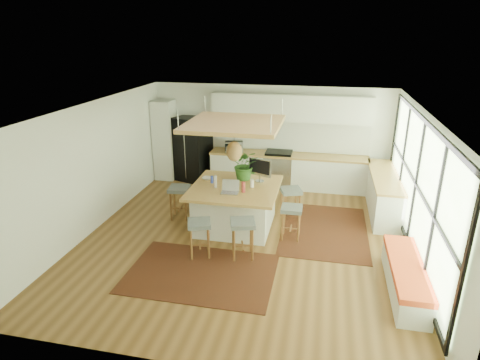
% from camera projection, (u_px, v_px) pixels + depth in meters
% --- Properties ---
extents(floor, '(7.00, 7.00, 0.00)m').
position_uv_depth(floor, '(244.00, 238.00, 8.47)').
color(floor, brown).
rests_on(floor, ground).
extents(ceiling, '(7.00, 7.00, 0.00)m').
position_uv_depth(ceiling, '(245.00, 109.00, 7.53)').
color(ceiling, white).
rests_on(ceiling, ground).
extents(wall_back, '(6.50, 0.00, 6.50)m').
position_uv_depth(wall_back, '(270.00, 135.00, 11.21)').
color(wall_back, white).
rests_on(wall_back, ground).
extents(wall_front, '(6.50, 0.00, 6.50)m').
position_uv_depth(wall_front, '(185.00, 277.00, 4.79)').
color(wall_front, white).
rests_on(wall_front, ground).
extents(wall_left, '(0.00, 7.00, 7.00)m').
position_uv_depth(wall_left, '(95.00, 167.00, 8.64)').
color(wall_left, white).
rests_on(wall_left, ground).
extents(wall_right, '(0.00, 7.00, 7.00)m').
position_uv_depth(wall_right, '(421.00, 190.00, 7.36)').
color(wall_right, white).
rests_on(wall_right, ground).
extents(window_wall, '(0.10, 6.20, 2.60)m').
position_uv_depth(window_wall, '(419.00, 188.00, 7.35)').
color(window_wall, black).
rests_on(window_wall, wall_right).
extents(pantry, '(0.55, 0.60, 2.25)m').
position_uv_depth(pantry, '(165.00, 140.00, 11.57)').
color(pantry, white).
rests_on(pantry, floor).
extents(back_counter_base, '(4.20, 0.60, 0.88)m').
position_uv_depth(back_counter_base, '(287.00, 171.00, 11.12)').
color(back_counter_base, white).
rests_on(back_counter_base, floor).
extents(back_counter_top, '(4.24, 0.64, 0.05)m').
position_uv_depth(back_counter_top, '(288.00, 155.00, 10.96)').
color(back_counter_top, '#A87C3B').
rests_on(back_counter_top, back_counter_base).
extents(backsplash, '(4.20, 0.02, 0.80)m').
position_uv_depth(backsplash, '(290.00, 136.00, 11.08)').
color(backsplash, white).
rests_on(backsplash, wall_back).
extents(upper_cabinets, '(4.20, 0.34, 0.70)m').
position_uv_depth(upper_cabinets, '(291.00, 108.00, 10.66)').
color(upper_cabinets, white).
rests_on(upper_cabinets, wall_back).
extents(range, '(0.76, 0.62, 1.00)m').
position_uv_depth(range, '(278.00, 169.00, 11.15)').
color(range, '#A5A5AA').
rests_on(range, floor).
extents(right_counter_base, '(0.60, 2.50, 0.88)m').
position_uv_depth(right_counter_base, '(383.00, 194.00, 9.57)').
color(right_counter_base, white).
rests_on(right_counter_base, floor).
extents(right_counter_top, '(0.64, 2.54, 0.05)m').
position_uv_depth(right_counter_top, '(386.00, 176.00, 9.41)').
color(right_counter_top, '#A87C3B').
rests_on(right_counter_top, right_counter_base).
extents(window_bench, '(0.52, 2.00, 0.50)m').
position_uv_depth(window_bench, '(405.00, 277.00, 6.70)').
color(window_bench, white).
rests_on(window_bench, floor).
extents(ceiling_panel, '(1.86, 1.86, 0.80)m').
position_uv_depth(ceiling_panel, '(234.00, 137.00, 8.18)').
color(ceiling_panel, '#A87C3B').
rests_on(ceiling_panel, ceiling).
extents(rug_near, '(2.60, 1.80, 0.01)m').
position_uv_depth(rug_near, '(201.00, 273.00, 7.26)').
color(rug_near, black).
rests_on(rug_near, floor).
extents(rug_right, '(1.80, 2.60, 0.01)m').
position_uv_depth(rug_right, '(324.00, 230.00, 8.81)').
color(rug_right, black).
rests_on(rug_right, floor).
extents(fridge, '(1.08, 0.96, 1.81)m').
position_uv_depth(fridge, '(193.00, 149.00, 11.49)').
color(fridge, black).
rests_on(fridge, floor).
extents(island, '(1.85, 1.85, 0.93)m').
position_uv_depth(island, '(235.00, 206.00, 8.86)').
color(island, '#A87C3B').
rests_on(island, floor).
extents(stool_near_left, '(0.54, 0.54, 0.72)m').
position_uv_depth(stool_near_left, '(200.00, 239.00, 7.72)').
color(stool_near_left, '#505859').
rests_on(stool_near_left, floor).
extents(stool_near_right, '(0.55, 0.55, 0.76)m').
position_uv_depth(stool_near_right, '(243.00, 240.00, 7.67)').
color(stool_near_right, '#505859').
rests_on(stool_near_right, floor).
extents(stool_right_front, '(0.43, 0.43, 0.71)m').
position_uv_depth(stool_right_front, '(291.00, 223.00, 8.36)').
color(stool_right_front, '#505859').
rests_on(stool_right_front, floor).
extents(stool_right_back, '(0.56, 0.56, 0.74)m').
position_uv_depth(stool_right_back, '(290.00, 205.00, 9.22)').
color(stool_right_back, '#505859').
rests_on(stool_right_back, floor).
extents(stool_left_side, '(0.50, 0.50, 0.76)m').
position_uv_depth(stool_left_side, '(180.00, 203.00, 9.29)').
color(stool_left_side, '#505859').
rests_on(stool_left_side, floor).
extents(laptop, '(0.38, 0.40, 0.27)m').
position_uv_depth(laptop, '(230.00, 188.00, 8.31)').
color(laptop, '#A5A5AA').
rests_on(laptop, island).
extents(monitor, '(0.60, 0.41, 0.53)m').
position_uv_depth(monitor, '(260.00, 170.00, 8.90)').
color(monitor, '#A5A5AA').
rests_on(monitor, island).
extents(microwave, '(0.54, 0.38, 0.33)m').
position_uv_depth(microwave, '(234.00, 146.00, 11.14)').
color(microwave, '#A5A5AA').
rests_on(microwave, back_counter_top).
extents(island_plant, '(0.66, 0.73, 0.54)m').
position_uv_depth(island_plant, '(245.00, 168.00, 9.02)').
color(island_plant, '#1E4C19').
rests_on(island_plant, island).
extents(island_bowl, '(0.26, 0.26, 0.05)m').
position_uv_depth(island_bowl, '(207.00, 178.00, 9.09)').
color(island_bowl, white).
rests_on(island_bowl, island).
extents(island_bottle_0, '(0.07, 0.07, 0.19)m').
position_uv_depth(island_bottle_0, '(212.00, 179.00, 8.87)').
color(island_bottle_0, blue).
rests_on(island_bottle_0, island).
extents(island_bottle_1, '(0.07, 0.07, 0.19)m').
position_uv_depth(island_bottle_1, '(215.00, 183.00, 8.61)').
color(island_bottle_1, silver).
rests_on(island_bottle_1, island).
extents(island_bottle_2, '(0.07, 0.07, 0.19)m').
position_uv_depth(island_bottle_2, '(244.00, 188.00, 8.34)').
color(island_bottle_2, '#A33636').
rests_on(island_bottle_2, island).
extents(island_bottle_3, '(0.07, 0.07, 0.19)m').
position_uv_depth(island_bottle_3, '(252.00, 183.00, 8.64)').
color(island_bottle_3, white).
rests_on(island_bottle_3, island).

